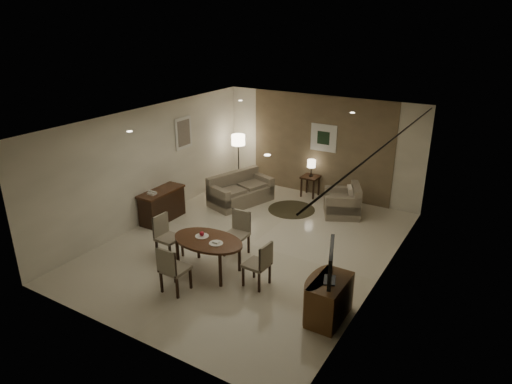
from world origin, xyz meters
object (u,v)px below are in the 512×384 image
Objects in this scene: sofa at (241,189)px; chair_right at (257,264)px; console_desk at (162,205)px; armchair at (342,200)px; dining_table at (209,256)px; side_table at (310,186)px; chair_left at (169,238)px; chair_far at (236,235)px; tv_cabinet at (329,300)px; floor_lamp at (239,161)px; chair_near at (175,268)px.

chair_right is at bearing -125.30° from sofa.
armchair reaches higher than console_desk.
dining_table reaches higher than side_table.
chair_left reaches higher than sofa.
chair_far is at bearing -88.78° from side_table.
side_table is at bearing 118.04° from tv_cabinet.
tv_cabinet is at bearing -91.21° from chair_left.
dining_table is 1.60× the size of chair_left.
sofa is 1.92m from side_table.
tv_cabinet is at bearing -43.76° from floor_lamp.
dining_table is at bearing -139.73° from sofa.
armchair is (1.11, 3.01, -0.07)m from chair_far.
chair_far is at bearing -131.41° from sofa.
dining_table is 4.01m from armchair.
dining_table is 1.57× the size of chair_far.
dining_table is 2.53× the size of side_table.
chair_far is 2.75m from sofa.
floor_lamp is at bearing 16.39° from chair_left.
chair_right is 5.23m from floor_lamp.
chair_left is 1.03× the size of armchair.
console_desk is 2.71m from dining_table.
tv_cabinet is at bearing -17.05° from console_desk.
dining_table is 0.84m from chair_near.
console_desk is 1.33× the size of tv_cabinet.
chair_right is (3.38, -1.26, 0.06)m from console_desk.
chair_near is 0.55× the size of sofa.
chair_near is 1.44m from chair_right.
chair_far reaches higher than armchair.
floor_lamp is (-3.11, 4.19, 0.31)m from chair_right.
chair_near reaches higher than chair_left.
console_desk is at bearing -126.32° from side_table.
chair_right is (-1.51, 0.24, 0.08)m from tv_cabinet.
sofa is at bearing 118.81° from chair_far.
side_table is (1.01, 4.54, -0.16)m from chair_left.
floor_lamp is at bearing -171.83° from side_table.
floor_lamp reaches higher than tv_cabinet.
sofa is at bearing 112.58° from dining_table.
chair_left is 1.03× the size of chair_right.
console_desk is 2.51m from chair_far.
chair_left is at bearing -43.53° from chair_near.
tv_cabinet is at bearing -113.31° from sofa.
sofa is 1.89× the size of armchair.
chair_right reaches higher than console_desk.
console_desk is 2.96m from floor_lamp.
dining_table is (-2.53, 0.17, -0.01)m from tv_cabinet.
console_desk is 0.80× the size of floor_lamp.
chair_left is at bearing 176.88° from tv_cabinet.
dining_table is 0.83m from chair_far.
armchair reaches higher than tv_cabinet.
dining_table is 1.65× the size of chair_right.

